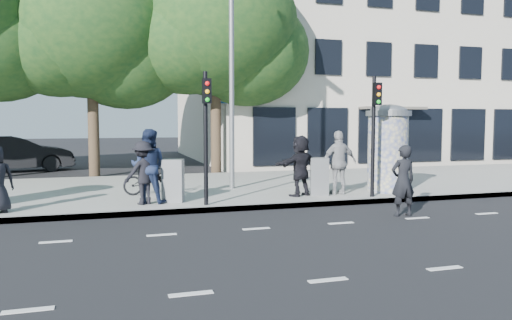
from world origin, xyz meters
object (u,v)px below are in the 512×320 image
object	(u,v)px
street_lamp	(232,41)
man_road	(403,181)
ped_c	(148,166)
ped_e	(339,163)
cabinet_right	(319,176)
traffic_pole_near	(206,124)
traffic_pole_far	(374,124)
ad_column_right	(388,146)
ped_f	(300,166)
cabinet_left	(173,181)
ped_d	(143,173)
car_mid	(16,154)
bicycle	(152,180)

from	to	relation	value
street_lamp	man_road	size ratio (longest dim) A/B	4.63
ped_c	ped_e	bearing A→B (deg)	-160.71
man_road	cabinet_right	xyz separation A→B (m)	(-0.93, 2.83, -0.17)
traffic_pole_near	traffic_pole_far	size ratio (longest dim) A/B	1.00
ad_column_right	ped_c	xyz separation A→B (m)	(-7.19, -0.14, -0.41)
ad_column_right	cabinet_right	bearing A→B (deg)	-177.13
traffic_pole_near	ped_f	distance (m)	3.23
ad_column_right	cabinet_left	size ratio (longest dim) A/B	2.33
ad_column_right	ped_d	bearing A→B (deg)	-177.78
man_road	ped_c	bearing A→B (deg)	-24.56
traffic_pole_near	cabinet_left	bearing A→B (deg)	133.96
traffic_pole_near	cabinet_right	xyz separation A→B (m)	(3.49, 0.79, -1.54)
cabinet_right	car_mid	size ratio (longest dim) A/B	0.23
ped_f	car_mid	xyz separation A→B (m)	(-9.22, 11.35, -0.23)
ped_e	ped_f	xyz separation A→B (m)	(-1.20, 0.04, -0.06)
ped_e	traffic_pole_far	bearing A→B (deg)	132.91
ped_f	ped_e	bearing A→B (deg)	153.49
ped_d	ped_f	size ratio (longest dim) A/B	0.94
traffic_pole_far	ped_c	size ratio (longest dim) A/B	1.75
street_lamp	bicycle	world-z (taller)	street_lamp
traffic_pole_near	man_road	xyz separation A→B (m)	(4.42, -2.04, -1.37)
bicycle	traffic_pole_far	bearing A→B (deg)	-116.59
car_mid	man_road	bearing A→B (deg)	-155.64
ad_column_right	street_lamp	size ratio (longest dim) A/B	0.33
traffic_pole_far	cabinet_left	bearing A→B (deg)	172.02
ped_f	cabinet_right	bearing A→B (deg)	155.60
street_lamp	ped_c	world-z (taller)	street_lamp
traffic_pole_far	ped_e	size ratio (longest dim) A/B	1.82
traffic_pole_near	car_mid	bearing A→B (deg)	117.54
man_road	ped_d	bearing A→B (deg)	-22.87
man_road	car_mid	size ratio (longest dim) A/B	0.36
ped_f	car_mid	bearing A→B (deg)	-75.30
traffic_pole_far	street_lamp	bearing A→B (deg)	140.12
street_lamp	ped_d	bearing A→B (deg)	-142.84
ad_column_right	traffic_pole_near	xyz separation A→B (m)	(-5.80, -0.91, 0.69)
street_lamp	ped_e	distance (m)	5.04
traffic_pole_near	ped_f	size ratio (longest dim) A/B	1.95
ad_column_right	ped_f	distance (m)	2.96
ped_d	car_mid	world-z (taller)	ped_d
man_road	car_mid	distance (m)	17.80
ped_f	traffic_pole_far	bearing A→B (deg)	133.09
bicycle	car_mid	size ratio (longest dim) A/B	0.34
traffic_pole_far	ad_column_right	bearing A→B (deg)	42.21
ad_column_right	man_road	bearing A→B (deg)	-115.09
traffic_pole_far	ped_e	distance (m)	1.54
ped_c	cabinet_left	world-z (taller)	ped_c
traffic_pole_far	cabinet_left	distance (m)	5.81
cabinet_left	cabinet_right	xyz separation A→B (m)	(4.24, 0.01, -0.02)
man_road	cabinet_right	size ratio (longest dim) A/B	1.58
traffic_pole_near	ped_e	size ratio (longest dim) A/B	1.82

